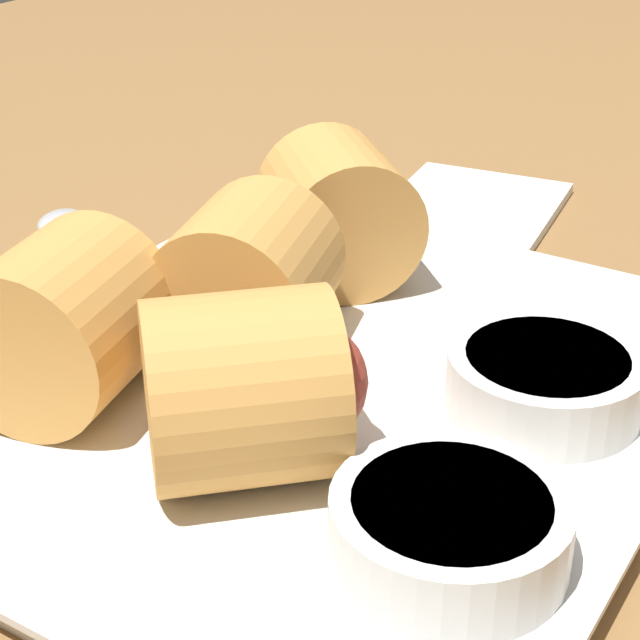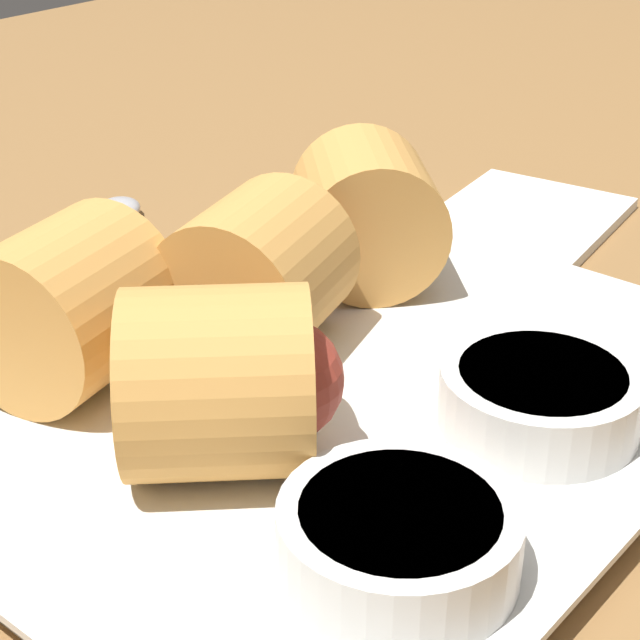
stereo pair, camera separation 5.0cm
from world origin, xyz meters
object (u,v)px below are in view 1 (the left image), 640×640
(dipping_bowl_near, at_px, (545,379))
(napkin, at_px, (472,208))
(dipping_bowl_far, at_px, (450,527))
(spoon, at_px, (46,243))
(serving_plate, at_px, (320,395))

(dipping_bowl_near, height_order, napkin, dipping_bowl_near)
(dipping_bowl_near, bearing_deg, napkin, -148.94)
(napkin, bearing_deg, dipping_bowl_near, 31.06)
(dipping_bowl_far, height_order, napkin, dipping_bowl_far)
(dipping_bowl_far, bearing_deg, spoon, -113.03)
(dipping_bowl_far, relative_size, spoon, 0.44)
(dipping_bowl_near, bearing_deg, serving_plate, -72.34)
(spoon, bearing_deg, dipping_bowl_near, 84.28)
(serving_plate, bearing_deg, napkin, -170.73)
(napkin, bearing_deg, dipping_bowl_far, 23.27)
(dipping_bowl_near, relative_size, dipping_bowl_far, 1.00)
(spoon, distance_m, napkin, 0.23)
(serving_plate, bearing_deg, dipping_bowl_far, 51.98)
(dipping_bowl_far, distance_m, spoon, 0.31)
(spoon, xyz_separation_m, napkin, (-0.16, 0.16, -0.00))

